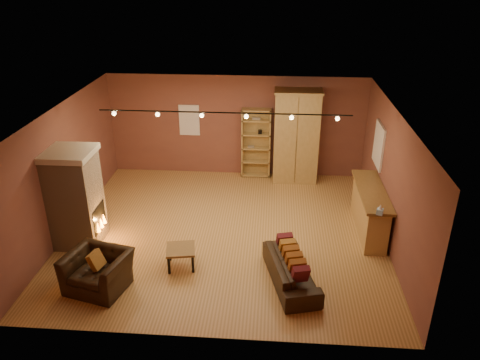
# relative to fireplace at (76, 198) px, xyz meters

# --- Properties ---
(floor) EXTENTS (7.00, 7.00, 0.00)m
(floor) POSITION_rel_fireplace_xyz_m (3.04, 0.60, -1.06)
(floor) COLOR #A07038
(floor) RESTS_ON ground
(ceiling) EXTENTS (7.00, 7.00, 0.00)m
(ceiling) POSITION_rel_fireplace_xyz_m (3.04, 0.60, 1.74)
(ceiling) COLOR brown
(ceiling) RESTS_ON back_wall
(back_wall) EXTENTS (7.00, 0.02, 2.80)m
(back_wall) POSITION_rel_fireplace_xyz_m (3.04, 3.85, 0.34)
(back_wall) COLOR brown
(back_wall) RESTS_ON floor
(left_wall) EXTENTS (0.02, 6.50, 2.80)m
(left_wall) POSITION_rel_fireplace_xyz_m (-0.46, 0.60, 0.34)
(left_wall) COLOR brown
(left_wall) RESTS_ON floor
(right_wall) EXTENTS (0.02, 6.50, 2.80)m
(right_wall) POSITION_rel_fireplace_xyz_m (6.54, 0.60, 0.34)
(right_wall) COLOR brown
(right_wall) RESTS_ON floor
(fireplace) EXTENTS (1.01, 0.98, 2.12)m
(fireplace) POSITION_rel_fireplace_xyz_m (0.00, 0.00, 0.00)
(fireplace) COLOR tan
(fireplace) RESTS_ON floor
(back_window) EXTENTS (0.56, 0.04, 0.86)m
(back_window) POSITION_rel_fireplace_xyz_m (1.74, 3.83, 0.49)
(back_window) COLOR white
(back_window) RESTS_ON back_wall
(bookcase) EXTENTS (0.80, 0.31, 1.95)m
(bookcase) POSITION_rel_fireplace_xyz_m (3.59, 3.75, -0.07)
(bookcase) COLOR tan
(bookcase) RESTS_ON floor
(armoire) EXTENTS (1.24, 0.70, 2.53)m
(armoire) POSITION_rel_fireplace_xyz_m (4.68, 3.53, 0.21)
(armoire) COLOR tan
(armoire) RESTS_ON floor
(bar_counter) EXTENTS (0.58, 2.14, 1.02)m
(bar_counter) POSITION_rel_fireplace_xyz_m (6.24, 0.91, -0.54)
(bar_counter) COLOR tan
(bar_counter) RESTS_ON floor
(tissue_box) EXTENTS (0.15, 0.15, 0.21)m
(tissue_box) POSITION_rel_fireplace_xyz_m (6.19, -0.17, 0.05)
(tissue_box) COLOR #90C1E7
(tissue_box) RESTS_ON bar_counter
(right_window) EXTENTS (0.05, 0.90, 1.00)m
(right_window) POSITION_rel_fireplace_xyz_m (6.51, 2.00, 0.59)
(right_window) COLOR white
(right_window) RESTS_ON right_wall
(loveseat) EXTENTS (0.95, 1.87, 0.75)m
(loveseat) POSITION_rel_fireplace_xyz_m (4.48, -1.08, -0.69)
(loveseat) COLOR black
(loveseat) RESTS_ON floor
(armchair) EXTENTS (1.23, 0.96, 0.95)m
(armchair) POSITION_rel_fireplace_xyz_m (0.92, -1.51, -0.58)
(armchair) COLOR black
(armchair) RESTS_ON floor
(coffee_table) EXTENTS (0.64, 0.64, 0.42)m
(coffee_table) POSITION_rel_fireplace_xyz_m (2.32, -0.75, -0.70)
(coffee_table) COLOR brown
(coffee_table) RESTS_ON floor
(track_rail) EXTENTS (5.20, 0.09, 0.13)m
(track_rail) POSITION_rel_fireplace_xyz_m (3.04, 0.80, 1.63)
(track_rail) COLOR black
(track_rail) RESTS_ON ceiling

